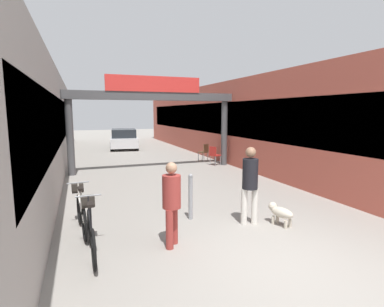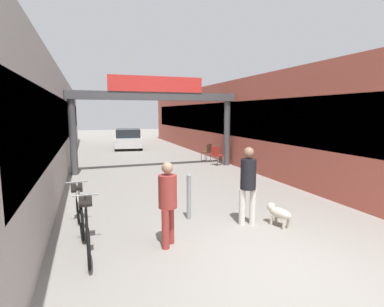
{
  "view_description": "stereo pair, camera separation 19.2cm",
  "coord_description": "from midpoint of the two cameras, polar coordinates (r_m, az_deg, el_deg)",
  "views": [
    {
      "loc": [
        -2.99,
        -3.83,
        2.48
      ],
      "look_at": [
        0.0,
        4.12,
        1.3
      ],
      "focal_mm": 28.0,
      "sensor_mm": 36.0,
      "label": 1
    },
    {
      "loc": [
        -2.81,
        -3.89,
        2.48
      ],
      "look_at": [
        0.0,
        4.12,
        1.3
      ],
      "focal_mm": 28.0,
      "sensor_mm": 36.0,
      "label": 2
    }
  ],
  "objects": [
    {
      "name": "storefront_right",
      "position": [
        16.88,
        9.0,
        6.07
      ],
      "size": [
        3.0,
        26.0,
        3.94
      ],
      "color": "#B25142",
      "rests_on": "ground_plane"
    },
    {
      "name": "storefront_left",
      "position": [
        15.03,
        -27.82,
        5.05
      ],
      "size": [
        3.0,
        26.0,
        3.94
      ],
      "color": "#9E9993",
      "rests_on": "ground_plane"
    },
    {
      "name": "cafe_chair_red_nearer",
      "position": [
        13.99,
        5.13,
        -0.1
      ],
      "size": [
        0.53,
        0.53,
        0.89
      ],
      "color": "gray",
      "rests_on": "ground_plane"
    },
    {
      "name": "cafe_chair_wood_farther",
      "position": [
        15.07,
        3.29,
        0.49
      ],
      "size": [
        0.55,
        0.55,
        0.89
      ],
      "color": "gray",
      "rests_on": "ground_plane"
    },
    {
      "name": "parked_car_white",
      "position": [
        21.19,
        -11.8,
        2.76
      ],
      "size": [
        2.21,
        4.18,
        1.33
      ],
      "color": "silver",
      "rests_on": "ground_plane"
    },
    {
      "name": "pedestrian_with_dog",
      "position": [
        6.69,
        11.45,
        -5.09
      ],
      "size": [
        0.41,
        0.41,
        1.73
      ],
      "color": "silver",
      "rests_on": "ground_plane"
    },
    {
      "name": "dog_on_leash",
      "position": [
        6.97,
        16.89,
        -10.77
      ],
      "size": [
        0.39,
        0.67,
        0.47
      ],
      "color": "beige",
      "rests_on": "ground_plane"
    },
    {
      "name": "bicycle_black_nearest",
      "position": [
        5.73,
        -18.44,
        -13.39
      ],
      "size": [
        0.46,
        1.69,
        0.98
      ],
      "color": "black",
      "rests_on": "ground_plane"
    },
    {
      "name": "bollard_post_metal",
      "position": [
        6.99,
        0.18,
        -8.15
      ],
      "size": [
        0.1,
        0.1,
        1.08
      ],
      "color": "gray",
      "rests_on": "ground_plane"
    },
    {
      "name": "ground_plane",
      "position": [
        5.43,
        16.58,
        -19.61
      ],
      "size": [
        80.0,
        80.0,
        0.0
      ],
      "primitive_type": "plane",
      "color": "gray"
    },
    {
      "name": "arcade_sign_gateway",
      "position": [
        12.91,
        -6.41,
        9.21
      ],
      "size": [
        7.4,
        0.47,
        3.95
      ],
      "color": "#4C4C4F",
      "rests_on": "ground_plane"
    },
    {
      "name": "pedestrian_companion",
      "position": [
        5.55,
        -3.65,
        -8.66
      ],
      "size": [
        0.48,
        0.48,
        1.59
      ],
      "color": "#99332D",
      "rests_on": "ground_plane"
    },
    {
      "name": "bicycle_silver_second",
      "position": [
        6.84,
        -19.94,
        -9.96
      ],
      "size": [
        0.46,
        1.69,
        0.98
      ],
      "color": "black",
      "rests_on": "ground_plane"
    }
  ]
}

